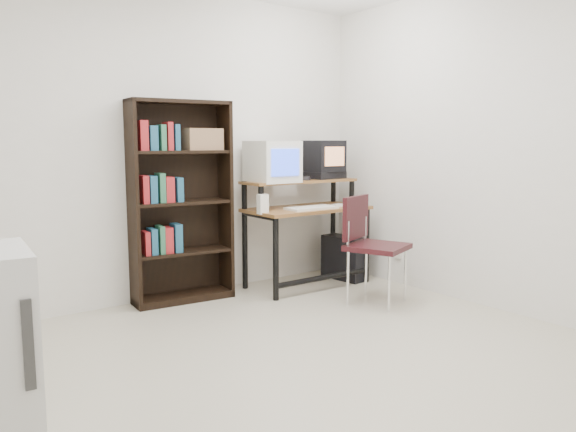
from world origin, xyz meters
TOP-DOWN VIEW (x-y plane):
  - floor at (0.00, 0.00)m, footprint 4.00×4.00m
  - back_wall at (0.00, 2.00)m, footprint 4.00×0.01m
  - right_wall at (2.00, 0.00)m, footprint 0.01×4.00m
  - computer_desk at (1.25, 1.62)m, footprint 1.14×0.58m
  - crt_monitor at (0.95, 1.73)m, footprint 0.39×0.41m
  - vcr at (1.55, 1.72)m, footprint 0.39×0.30m
  - crt_tv at (1.55, 1.73)m, footprint 0.32×0.32m
  - cd_spindle at (1.27, 1.67)m, footprint 0.14×0.14m
  - keyboard at (1.20, 1.47)m, footprint 0.48×0.23m
  - mousepad at (1.53, 1.49)m, footprint 0.24×0.21m
  - mouse at (1.52, 1.49)m, footprint 0.10×0.06m
  - desk_speaker at (0.71, 1.54)m, footprint 0.09×0.08m
  - pc_tower at (1.70, 1.57)m, footprint 0.25×0.47m
  - school_chair at (1.31, 0.86)m, footprint 0.57×0.57m
  - bookshelf at (0.09, 1.85)m, footprint 0.86×0.36m
  - wall_outlet at (1.99, 1.15)m, footprint 0.02×0.08m

SIDE VIEW (x-z plane):
  - floor at x=0.00m, z-range -0.01..0.00m
  - pc_tower at x=1.70m, z-range 0.00..0.42m
  - wall_outlet at x=1.99m, z-range 0.24..0.36m
  - school_chair at x=1.31m, z-range 0.10..0.99m
  - computer_desk at x=1.25m, z-range 0.19..1.17m
  - mousepad at x=1.53m, z-range 0.72..0.73m
  - keyboard at x=1.20m, z-range 0.72..0.75m
  - mouse at x=1.52m, z-range 0.73..0.76m
  - desk_speaker at x=0.71m, z-range 0.72..0.89m
  - bookshelf at x=0.09m, z-range 0.03..1.70m
  - cd_spindle at x=1.27m, z-range 0.97..1.02m
  - vcr at x=1.55m, z-range 0.97..1.05m
  - crt_monitor at x=0.95m, z-range 0.97..1.34m
  - crt_tv at x=1.55m, z-range 1.05..1.35m
  - back_wall at x=0.00m, z-range 0.00..2.60m
  - right_wall at x=2.00m, z-range 0.00..2.60m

